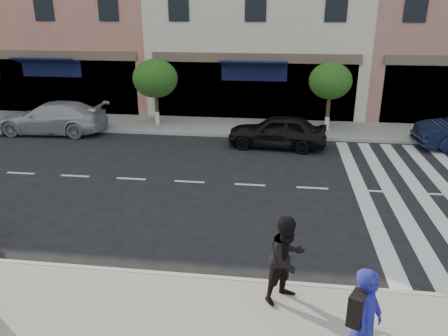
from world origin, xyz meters
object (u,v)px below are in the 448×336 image
walker (287,259)px  car_far_left (52,118)px  car_far_mid (277,131)px  photographer (366,322)px

walker → car_far_left: walker is taller
walker → car_far_left: bearing=89.3°
walker → car_far_mid: 10.26m
photographer → walker: 1.99m
car_far_left → car_far_mid: 10.25m
car_far_left → car_far_mid: bearing=83.7°
walker → car_far_left: (-10.57, 11.10, -0.30)m
car_far_mid → walker: bearing=7.2°
photographer → car_far_mid: photographer is taller
photographer → car_far_mid: (-1.51, 11.88, -0.36)m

